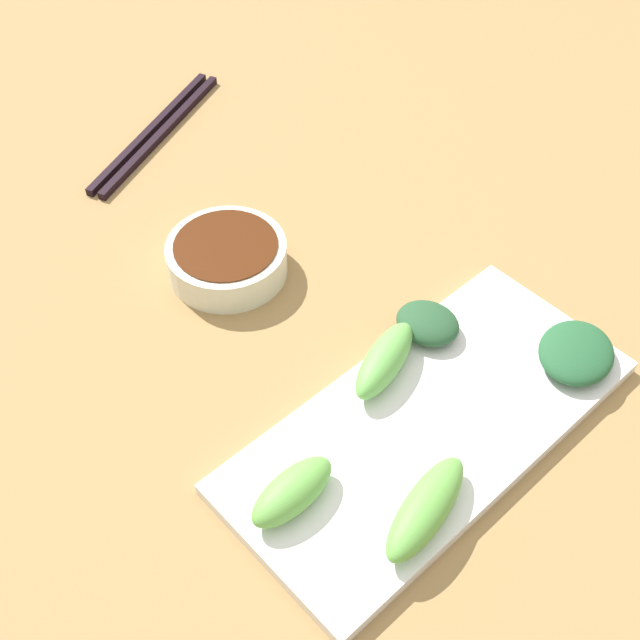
{
  "coord_description": "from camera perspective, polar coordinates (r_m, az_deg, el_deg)",
  "views": [
    {
      "loc": [
        0.31,
        -0.31,
        0.55
      ],
      "look_at": [
        -0.02,
        -0.01,
        0.05
      ],
      "focal_mm": 46.22,
      "sensor_mm": 36.0,
      "label": 1
    }
  ],
  "objects": [
    {
      "name": "broccoli_leafy_0",
      "position": [
        0.69,
        7.46,
        -0.22
      ],
      "size": [
        0.06,
        0.06,
        0.02
      ],
      "primitive_type": "ellipsoid",
      "rotation": [
        0.0,
        0.0,
        0.22
      ],
      "color": "#275230",
      "rests_on": "serving_plate"
    },
    {
      "name": "sauce_bowl",
      "position": [
        0.75,
        -6.46,
        4.39
      ],
      "size": [
        0.11,
        0.11,
        0.03
      ],
      "color": "silver",
      "rests_on": "tabletop"
    },
    {
      "name": "serving_plate",
      "position": [
        0.64,
        7.53,
        -7.21
      ],
      "size": [
        0.15,
        0.33,
        0.01
      ],
      "primitive_type": "cube",
      "color": "white",
      "rests_on": "tabletop"
    },
    {
      "name": "tabletop",
      "position": [
        0.7,
        1.9,
        -2.69
      ],
      "size": [
        2.1,
        2.1,
        0.02
      ],
      "primitive_type": "cube",
      "color": "#9C7A4A",
      "rests_on": "ground"
    },
    {
      "name": "broccoli_stalk_1",
      "position": [
        0.58,
        7.34,
        -12.78
      ],
      "size": [
        0.05,
        0.1,
        0.03
      ],
      "primitive_type": "ellipsoid",
      "rotation": [
        0.0,
        0.0,
        0.23
      ],
      "color": "#66B049",
      "rests_on": "serving_plate"
    },
    {
      "name": "chopsticks",
      "position": [
        0.93,
        -11.27,
        12.63
      ],
      "size": [
        0.11,
        0.22,
        0.01
      ],
      "rotation": [
        0.0,
        0.0,
        0.41
      ],
      "color": "black",
      "rests_on": "tabletop"
    },
    {
      "name": "broccoli_stalk_4",
      "position": [
        0.65,
        4.75,
        -2.59
      ],
      "size": [
        0.05,
        0.09,
        0.03
      ],
      "primitive_type": "ellipsoid",
      "rotation": [
        0.0,
        0.0,
        0.32
      ],
      "color": "#6AB853",
      "rests_on": "serving_plate"
    },
    {
      "name": "broccoli_leafy_3",
      "position": [
        0.69,
        17.32,
        -2.17
      ],
      "size": [
        0.08,
        0.09,
        0.02
      ],
      "primitive_type": "ellipsoid",
      "rotation": [
        0.0,
        0.0,
        0.34
      ],
      "color": "#245B34",
      "rests_on": "serving_plate"
    },
    {
      "name": "broccoli_stalk_2",
      "position": [
        0.59,
        -1.93,
        -11.78
      ],
      "size": [
        0.03,
        0.07,
        0.03
      ],
      "primitive_type": "ellipsoid",
      "rotation": [
        0.0,
        0.0,
        0.04
      ],
      "color": "#68B14B",
      "rests_on": "serving_plate"
    }
  ]
}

